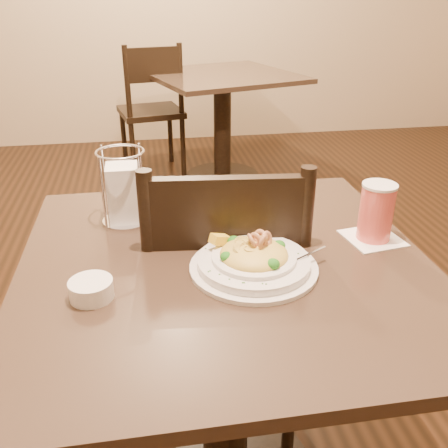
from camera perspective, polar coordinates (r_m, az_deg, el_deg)
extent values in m
cylinder|color=black|center=(1.33, 0.15, -18.02)|extent=(0.12, 0.12, 0.68)
cube|color=#493729|center=(1.11, 0.17, -4.84)|extent=(0.90, 0.90, 0.03)
cylinder|color=black|center=(3.65, -0.18, 5.55)|extent=(0.52, 0.52, 0.03)
cylinder|color=black|center=(3.55, -0.19, 10.91)|extent=(0.12, 0.12, 0.68)
cube|color=#493729|center=(3.47, -0.20, 16.57)|extent=(1.13, 1.13, 0.03)
cube|color=black|center=(1.47, -0.17, -9.10)|extent=(0.46, 0.46, 0.04)
cylinder|color=black|center=(1.77, 5.46, -11.73)|extent=(0.04, 0.04, 0.43)
cylinder|color=black|center=(1.76, -6.51, -12.14)|extent=(0.04, 0.04, 0.43)
cylinder|color=black|center=(1.51, 7.56, -20.11)|extent=(0.04, 0.04, 0.43)
cylinder|color=black|center=(1.49, -7.15, -20.72)|extent=(0.04, 0.04, 0.43)
cylinder|color=black|center=(1.21, 8.90, -3.90)|extent=(0.04, 0.04, 0.46)
cylinder|color=black|center=(1.19, -8.43, -4.42)|extent=(0.04, 0.04, 0.46)
cube|color=black|center=(1.13, 0.32, 0.16)|extent=(0.36, 0.07, 0.22)
cube|color=black|center=(3.70, -8.38, 12.57)|extent=(0.49, 0.49, 0.04)
cylinder|color=black|center=(3.96, -6.16, 10.09)|extent=(0.04, 0.04, 0.43)
cylinder|color=black|center=(3.90, -11.35, 9.45)|extent=(0.04, 0.04, 0.43)
cylinder|color=black|center=(3.63, -4.71, 8.65)|extent=(0.04, 0.04, 0.43)
cylinder|color=black|center=(3.56, -10.34, 7.95)|extent=(0.04, 0.04, 0.43)
cylinder|color=black|center=(3.52, -5.00, 16.22)|extent=(0.04, 0.04, 0.46)
cylinder|color=black|center=(3.44, -11.00, 15.64)|extent=(0.04, 0.04, 0.46)
cube|color=black|center=(3.46, -8.08, 17.58)|extent=(0.36, 0.10, 0.22)
cylinder|color=white|center=(1.07, 3.40, -5.00)|extent=(0.27, 0.27, 0.01)
cylinder|color=white|center=(1.07, 3.42, -4.37)|extent=(0.24, 0.24, 0.02)
cylinder|color=white|center=(1.06, 3.44, -3.77)|extent=(0.18, 0.18, 0.01)
ellipsoid|color=#DBC250|center=(1.06, 3.44, -3.52)|extent=(0.15, 0.15, 0.05)
cube|color=yellow|center=(1.09, -0.49, -1.78)|extent=(0.05, 0.04, 0.03)
cube|color=silver|center=(1.08, 9.56, -3.49)|extent=(0.10, 0.05, 0.01)
cube|color=silver|center=(1.06, 6.71, -3.59)|extent=(0.03, 0.03, 0.00)
torus|color=#DBC250|center=(1.05, 2.86, -2.98)|extent=(0.03, 0.03, 0.02)
torus|color=#DBC250|center=(1.06, 4.54, -2.66)|extent=(0.03, 0.03, 0.02)
torus|color=#DBC250|center=(1.09, 4.77, -1.66)|extent=(0.03, 0.03, 0.01)
torus|color=#DBC250|center=(1.03, 2.75, -2.79)|extent=(0.05, 0.04, 0.02)
torus|color=#DBC250|center=(1.05, 3.60, -3.33)|extent=(0.04, 0.04, 0.02)
torus|color=#DBC250|center=(1.06, 4.28, -2.89)|extent=(0.03, 0.03, 0.01)
torus|color=#DBC250|center=(1.07, 3.65, -1.86)|extent=(0.05, 0.05, 0.01)
torus|color=#DBC250|center=(1.07, 4.60, -2.04)|extent=(0.04, 0.03, 0.03)
torus|color=#DBC250|center=(1.06, 2.00, -1.85)|extent=(0.04, 0.04, 0.01)
torus|color=#DBC250|center=(1.03, 2.94, -2.82)|extent=(0.03, 0.03, 0.00)
torus|color=#DBC250|center=(1.06, 6.07, -3.06)|extent=(0.03, 0.03, 0.02)
torus|color=#DBC250|center=(1.03, 1.98, -2.61)|extent=(0.05, 0.04, 0.02)
torus|color=#DBC250|center=(1.04, 4.24, -3.33)|extent=(0.04, 0.04, 0.01)
torus|color=#DBC250|center=(1.03, 2.66, -3.04)|extent=(0.03, 0.03, 0.02)
torus|color=tan|center=(1.05, 4.91, -1.76)|extent=(0.04, 0.04, 0.04)
torus|color=tan|center=(1.04, 3.24, -1.97)|extent=(0.03, 0.03, 0.04)
torus|color=tan|center=(1.03, 4.52, -2.14)|extent=(0.03, 0.03, 0.03)
torus|color=tan|center=(1.04, 3.58, -1.92)|extent=(0.03, 0.03, 0.03)
torus|color=tan|center=(1.05, 4.13, -1.57)|extent=(0.04, 0.04, 0.04)
ellipsoid|color=#1B6116|center=(1.08, 6.31, -2.42)|extent=(0.03, 0.03, 0.02)
ellipsoid|color=#1B6116|center=(1.09, 1.13, -1.99)|extent=(0.03, 0.03, 0.02)
ellipsoid|color=#1B6116|center=(1.03, 0.29, -3.75)|extent=(0.03, 0.03, 0.02)
ellipsoid|color=#1B6116|center=(1.01, 5.60, -4.57)|extent=(0.03, 0.03, 0.02)
cube|color=#266619|center=(0.98, 2.32, -6.72)|extent=(0.00, 0.00, 0.00)
cube|color=#266619|center=(1.01, -1.60, -5.37)|extent=(0.00, 0.00, 0.00)
cube|color=#266619|center=(1.09, 8.47, -3.35)|extent=(0.00, 0.00, 0.00)
cube|color=#266619|center=(1.15, 0.53, -1.38)|extent=(0.00, 0.00, 0.00)
cube|color=#266619|center=(1.01, -1.78, -5.47)|extent=(0.00, 0.00, 0.00)
cube|color=#266619|center=(1.15, 1.57, -1.39)|extent=(0.00, 0.00, 0.00)
cube|color=#266619|center=(1.10, -2.11, -2.81)|extent=(0.00, 0.00, 0.00)
cube|color=#266619|center=(0.98, 2.16, -6.71)|extent=(0.00, 0.00, 0.00)
cube|color=#266619|center=(1.00, -0.51, -5.77)|extent=(0.00, 0.00, 0.00)
cube|color=#266619|center=(1.12, 6.35, -2.19)|extent=(0.00, 0.00, 0.00)
cube|color=#266619|center=(0.98, 4.43, -6.80)|extent=(0.00, 0.00, 0.00)
cube|color=#266619|center=(0.99, 0.62, -6.32)|extent=(0.00, 0.00, 0.00)
cube|color=#266619|center=(0.98, 4.84, -6.85)|extent=(0.00, 0.00, 0.00)
cube|color=white|center=(1.25, 16.60, -1.57)|extent=(0.14, 0.14, 0.00)
cylinder|color=#F66056|center=(1.22, 17.00, 1.30)|extent=(0.08, 0.08, 0.13)
cylinder|color=white|center=(1.19, 17.42, 4.23)|extent=(0.08, 0.08, 0.01)
cube|color=black|center=(1.26, -2.49, 0.31)|extent=(0.25, 0.21, 0.02)
cube|color=black|center=(1.26, 2.59, 1.95)|extent=(0.02, 0.20, 0.05)
cube|color=black|center=(1.25, -7.69, 1.41)|extent=(0.02, 0.20, 0.05)
cube|color=black|center=(1.33, -2.85, 3.29)|extent=(0.24, 0.02, 0.05)
cube|color=black|center=(1.17, -2.14, -0.14)|extent=(0.24, 0.02, 0.05)
cylinder|color=silver|center=(1.31, -11.10, 0.44)|extent=(0.12, 0.12, 0.01)
torus|color=silver|center=(1.24, -11.82, 8.08)|extent=(0.12, 0.12, 0.01)
cube|color=white|center=(1.28, -11.39, 3.49)|extent=(0.09, 0.09, 0.14)
cylinder|color=silver|center=(1.23, -13.67, 3.35)|extent=(0.01, 0.01, 0.19)
cylinder|color=silver|center=(1.22, -9.33, 3.68)|extent=(0.01, 0.01, 0.19)
cylinder|color=silver|center=(1.32, -13.46, 4.89)|extent=(0.01, 0.01, 0.19)
cylinder|color=silver|center=(1.31, -9.40, 5.20)|extent=(0.01, 0.01, 0.19)
cylinder|color=white|center=(1.37, 2.42, 2.25)|extent=(0.18, 0.18, 0.01)
cylinder|color=white|center=(1.01, -14.94, -7.23)|extent=(0.09, 0.09, 0.04)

